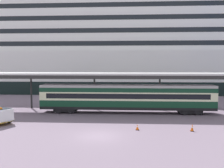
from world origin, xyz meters
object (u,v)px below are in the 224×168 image
traffic_cone_mid (137,127)px  train_carriage (127,97)px  cruise_ship (150,44)px  traffic_cone_near (192,128)px

traffic_cone_mid → train_carriage: bearing=96.8°
cruise_ship → traffic_cone_mid: 44.55m
traffic_cone_mid → traffic_cone_near: bearing=-1.4°
cruise_ship → traffic_cone_mid: (-5.14, -42.44, -12.56)m
cruise_ship → train_carriage: (-6.27, -33.03, -10.55)m
train_carriage → traffic_cone_near: (6.88, -9.55, -1.94)m
train_carriage → traffic_cone_mid: bearing=-83.2°
cruise_ship → train_carriage: bearing=-100.7°
traffic_cone_near → traffic_cone_mid: (-5.75, 0.14, -0.07)m
cruise_ship → traffic_cone_mid: cruise_ship is taller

